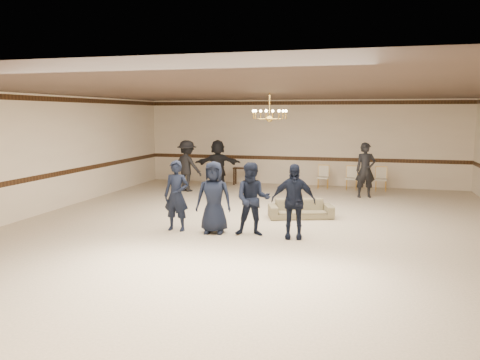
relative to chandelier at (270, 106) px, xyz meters
The scene contains 16 objects.
room 1.62m from the chandelier, 90.00° to the right, with size 12.01×14.01×3.21m.
chair_rail 6.27m from the chandelier, 90.00° to the left, with size 12.00×0.02×0.14m, color #372110.
crown_molding 5.99m from the chandelier, 90.00° to the left, with size 12.00×0.02×0.14m, color #372110.
chandelier is the anchor object (origin of this frame).
boy_a 3.34m from the chandelier, 132.42° to the right, with size 0.59×0.39×1.63m, color black.
boy_b 2.96m from the chandelier, 114.19° to the right, with size 0.80×0.52×1.63m, color black.
boy_c 2.83m from the chandelier, 89.13° to the right, with size 0.79×0.62×1.63m, color black.
boy_d 2.98m from the chandelier, 64.37° to the right, with size 0.95×0.40×1.63m, color black.
settee 2.76m from the chandelier, ahead, with size 1.64×0.64×0.48m, color #736C4D.
adult_left 5.36m from the chandelier, 136.30° to the left, with size 1.14×0.66×1.77m, color black.
adult_mid 5.33m from the chandelier, 123.12° to the left, with size 1.64×0.52×1.77m, color black.
adult_right 4.87m from the chandelier, 57.33° to the left, with size 0.65×0.42×1.77m, color black.
banquet_chair_left 5.83m from the chandelier, 79.86° to the left, with size 0.40×0.40×0.83m, color beige, non-canonical shape.
banquet_chair_mid 6.07m from the chandelier, 69.64° to the left, with size 0.40×0.40×0.83m, color beige, non-canonical shape.
banquet_chair_right 6.45m from the chandelier, 60.60° to the left, with size 0.40×0.40×0.83m, color beige, non-canonical shape.
console_table 6.32m from the chandelier, 110.98° to the left, with size 0.79×0.33×0.66m, color black.
Camera 1 is at (2.44, -11.02, 2.68)m, focal length 35.81 mm.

